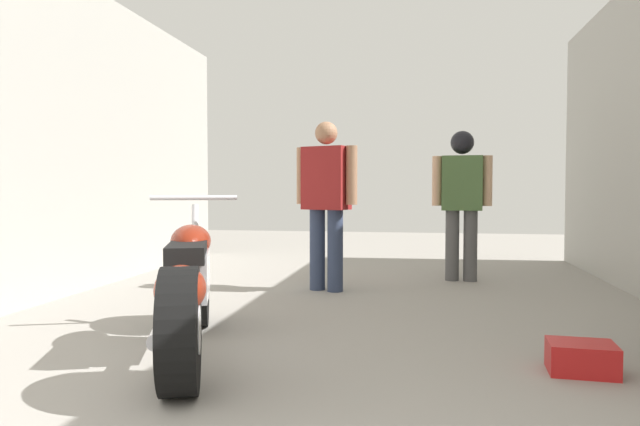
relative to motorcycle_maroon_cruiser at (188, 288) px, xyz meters
name	(u,v)px	position (x,y,z in m)	size (l,w,h in m)	color
ground_plane	(336,320)	(0.76, 1.11, -0.42)	(18.66, 18.66, 0.00)	gray
garage_partition_left	(22,128)	(-1.97, 1.11, 1.13)	(0.08, 8.55, 3.11)	#A3A099
motorcycle_maroon_cruiser	(188,288)	(0.00, 0.00, 0.00)	(0.95, 2.06, 0.99)	black
mechanic_in_blue	(326,195)	(0.47, 2.41, 0.55)	(0.68, 0.38, 1.71)	#2D3851
mechanic_with_helmet	(462,191)	(1.87, 3.29, 0.59)	(0.66, 0.26, 1.68)	#4C4C4C
red_toolbox	(582,358)	(2.31, 0.06, -0.33)	(0.36, 0.27, 0.17)	#B21919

